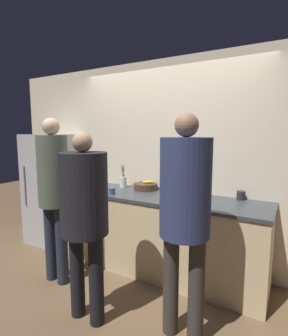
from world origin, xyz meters
TOP-DOWN VIEW (x-y plane):
  - ground_plane at (0.00, 0.00)m, footprint 14.00×14.00m
  - wall_back at (0.00, 0.75)m, footprint 5.20×0.06m
  - counter at (0.00, 0.40)m, footprint 2.66×0.73m
  - refrigerator at (-1.77, 0.40)m, footprint 0.67×0.68m
  - person_left at (-0.82, -0.40)m, footprint 0.33×0.33m
  - person_center at (-0.10, -0.70)m, footprint 0.41×0.41m
  - person_right at (0.73, -0.47)m, footprint 0.40×0.40m
  - fruit_bowl at (-0.22, 0.58)m, footprint 0.30×0.30m
  - utensil_crock at (-0.55, 0.55)m, footprint 0.10×0.10m
  - bottle_dark at (-1.15, 0.41)m, footprint 0.08×0.08m
  - cup_black at (0.96, 0.66)m, footprint 0.09×0.09m
  - cup_blue at (-0.45, 0.16)m, footprint 0.08×0.08m

SIDE VIEW (x-z plane):
  - ground_plane at x=0.00m, z-range 0.00..0.00m
  - counter at x=0.00m, z-range 0.00..0.94m
  - refrigerator at x=-1.77m, z-range 0.00..1.66m
  - cup_blue at x=-0.45m, z-range 0.94..1.02m
  - fruit_bowl at x=-0.22m, z-range 0.92..1.05m
  - cup_black at x=0.96m, z-range 0.94..1.04m
  - bottle_dark at x=-1.15m, z-range 0.92..1.12m
  - utensil_crock at x=-0.55m, z-range 0.87..1.18m
  - person_center at x=-0.10m, z-range 0.20..1.88m
  - person_left at x=-0.82m, z-range 0.17..2.01m
  - person_right at x=0.73m, z-range 0.21..2.04m
  - wall_back at x=0.00m, z-range 0.00..2.60m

